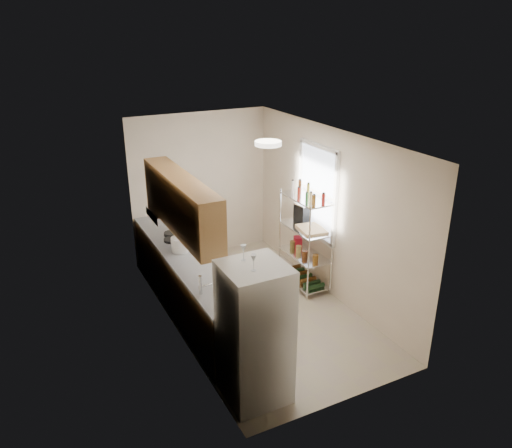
{
  "coord_description": "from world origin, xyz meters",
  "views": [
    {
      "loc": [
        -2.94,
        -5.75,
        3.97
      ],
      "look_at": [
        0.11,
        0.25,
        1.26
      ],
      "focal_mm": 35.0,
      "sensor_mm": 36.0,
      "label": 1
    }
  ],
  "objects_px": {
    "rice_cooker": "(180,244)",
    "frying_pan_large": "(171,240)",
    "espresso_machine": "(302,212)",
    "cutting_board": "(312,229)",
    "refrigerator": "(255,333)"
  },
  "relations": [
    {
      "from": "espresso_machine",
      "to": "rice_cooker",
      "type": "bearing_deg",
      "value": 169.79
    },
    {
      "from": "frying_pan_large",
      "to": "espresso_machine",
      "type": "height_order",
      "value": "espresso_machine"
    },
    {
      "from": "espresso_machine",
      "to": "cutting_board",
      "type": "bearing_deg",
      "value": -112.61
    },
    {
      "from": "rice_cooker",
      "to": "refrigerator",
      "type": "bearing_deg",
      "value": -88.09
    },
    {
      "from": "espresso_machine",
      "to": "frying_pan_large",
      "type": "bearing_deg",
      "value": 158.97
    },
    {
      "from": "rice_cooker",
      "to": "frying_pan_large",
      "type": "height_order",
      "value": "rice_cooker"
    },
    {
      "from": "refrigerator",
      "to": "cutting_board",
      "type": "height_order",
      "value": "refrigerator"
    },
    {
      "from": "cutting_board",
      "to": "rice_cooker",
      "type": "bearing_deg",
      "value": 168.05
    },
    {
      "from": "frying_pan_large",
      "to": "rice_cooker",
      "type": "bearing_deg",
      "value": -76.25
    },
    {
      "from": "rice_cooker",
      "to": "espresso_machine",
      "type": "distance_m",
      "value": 2.08
    },
    {
      "from": "refrigerator",
      "to": "cutting_board",
      "type": "relative_size",
      "value": 3.51
    },
    {
      "from": "cutting_board",
      "to": "espresso_machine",
      "type": "bearing_deg",
      "value": 78.43
    },
    {
      "from": "frying_pan_large",
      "to": "cutting_board",
      "type": "height_order",
      "value": "cutting_board"
    },
    {
      "from": "frying_pan_large",
      "to": "refrigerator",
      "type": "bearing_deg",
      "value": -75.72
    },
    {
      "from": "rice_cooker",
      "to": "frying_pan_large",
      "type": "relative_size",
      "value": 1.14
    }
  ]
}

